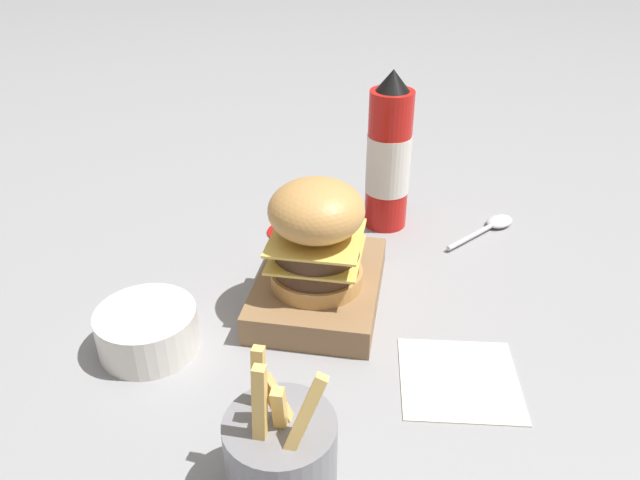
{
  "coord_description": "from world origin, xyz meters",
  "views": [
    {
      "loc": [
        0.62,
        0.11,
        0.46
      ],
      "look_at": [
        -0.01,
        0.0,
        0.09
      ],
      "focal_mm": 35.0,
      "sensor_mm": 36.0,
      "label": 1
    }
  ],
  "objects_px": {
    "ketchup_bottle": "(388,158)",
    "fries_basket": "(281,455)",
    "serving_board": "(320,287)",
    "burger": "(320,235)",
    "side_bowl": "(147,329)",
    "spoon": "(494,224)"
  },
  "relations": [
    {
      "from": "ketchup_bottle",
      "to": "spoon",
      "type": "height_order",
      "value": "ketchup_bottle"
    },
    {
      "from": "side_bowl",
      "to": "burger",
      "type": "bearing_deg",
      "value": 121.18
    },
    {
      "from": "ketchup_bottle",
      "to": "fries_basket",
      "type": "bearing_deg",
      "value": -5.52
    },
    {
      "from": "side_bowl",
      "to": "fries_basket",
      "type": "bearing_deg",
      "value": 50.25
    },
    {
      "from": "side_bowl",
      "to": "spoon",
      "type": "height_order",
      "value": "side_bowl"
    },
    {
      "from": "spoon",
      "to": "side_bowl",
      "type": "bearing_deg",
      "value": 170.3
    },
    {
      "from": "fries_basket",
      "to": "spoon",
      "type": "xyz_separation_m",
      "value": [
        -0.5,
        0.21,
        -0.04
      ]
    },
    {
      "from": "serving_board",
      "to": "spoon",
      "type": "xyz_separation_m",
      "value": [
        -0.22,
        0.23,
        -0.01
      ]
    },
    {
      "from": "ketchup_bottle",
      "to": "side_bowl",
      "type": "height_order",
      "value": "ketchup_bottle"
    },
    {
      "from": "burger",
      "to": "ketchup_bottle",
      "type": "xyz_separation_m",
      "value": [
        -0.23,
        0.06,
        0.0
      ]
    },
    {
      "from": "side_bowl",
      "to": "ketchup_bottle",
      "type": "bearing_deg",
      "value": 144.78
    },
    {
      "from": "ketchup_bottle",
      "to": "spoon",
      "type": "relative_size",
      "value": 1.89
    },
    {
      "from": "burger",
      "to": "side_bowl",
      "type": "distance_m",
      "value": 0.22
    },
    {
      "from": "burger",
      "to": "fries_basket",
      "type": "distance_m",
      "value": 0.27
    },
    {
      "from": "serving_board",
      "to": "ketchup_bottle",
      "type": "height_order",
      "value": "ketchup_bottle"
    },
    {
      "from": "spoon",
      "to": "burger",
      "type": "bearing_deg",
      "value": 176.48
    },
    {
      "from": "spoon",
      "to": "fries_basket",
      "type": "bearing_deg",
      "value": -163.42
    },
    {
      "from": "serving_board",
      "to": "fries_basket",
      "type": "xyz_separation_m",
      "value": [
        0.28,
        0.02,
        0.02
      ]
    },
    {
      "from": "serving_board",
      "to": "side_bowl",
      "type": "xyz_separation_m",
      "value": [
        0.12,
        -0.17,
        0.01
      ]
    },
    {
      "from": "serving_board",
      "to": "burger",
      "type": "relative_size",
      "value": 1.55
    },
    {
      "from": "spoon",
      "to": "serving_board",
      "type": "bearing_deg",
      "value": 173.99
    },
    {
      "from": "fries_basket",
      "to": "spoon",
      "type": "distance_m",
      "value": 0.55
    }
  ]
}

